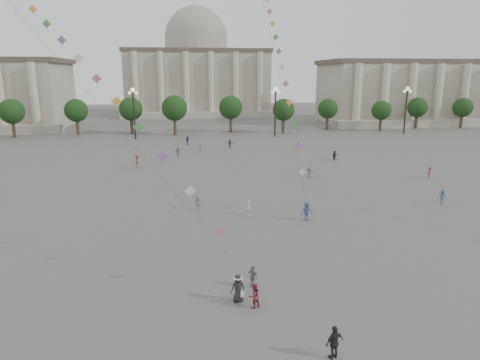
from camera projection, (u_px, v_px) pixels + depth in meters
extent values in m
plane|color=#585553|center=(268.00, 312.00, 24.79)|extent=(360.00, 360.00, 0.00)
cube|color=gray|center=(461.00, 93.00, 123.48)|extent=(80.00, 22.00, 16.00)
cube|color=#4F413A|center=(465.00, 62.00, 121.41)|extent=(81.60, 22.44, 1.20)
cube|color=gray|center=(197.00, 84.00, 147.53)|extent=(46.00, 30.00, 20.00)
cube|color=#4F413A|center=(197.00, 52.00, 144.97)|extent=(46.92, 30.60, 1.20)
cube|color=gray|center=(200.00, 115.00, 133.33)|extent=(48.30, 4.00, 2.00)
cylinder|color=gray|center=(196.00, 46.00, 144.51)|extent=(21.00, 21.00, 5.00)
sphere|color=gray|center=(196.00, 38.00, 143.90)|extent=(21.00, 21.00, 21.00)
cylinder|color=#37251B|center=(14.00, 128.00, 94.32)|extent=(0.70, 0.70, 3.52)
sphere|color=black|center=(12.00, 111.00, 93.43)|extent=(5.12, 5.12, 5.12)
cylinder|color=#37251B|center=(71.00, 127.00, 95.79)|extent=(0.70, 0.70, 3.52)
sphere|color=black|center=(69.00, 111.00, 94.90)|extent=(5.12, 5.12, 5.12)
cylinder|color=#37251B|center=(126.00, 127.00, 97.25)|extent=(0.70, 0.70, 3.52)
sphere|color=black|center=(125.00, 110.00, 96.37)|extent=(5.12, 5.12, 5.12)
cylinder|color=#37251B|center=(179.00, 126.00, 98.72)|extent=(0.70, 0.70, 3.52)
sphere|color=black|center=(178.00, 110.00, 97.83)|extent=(5.12, 5.12, 5.12)
cylinder|color=#37251B|center=(230.00, 125.00, 100.19)|extent=(0.70, 0.70, 3.52)
sphere|color=black|center=(230.00, 109.00, 99.30)|extent=(5.12, 5.12, 5.12)
cylinder|color=#37251B|center=(280.00, 124.00, 101.66)|extent=(0.70, 0.70, 3.52)
sphere|color=black|center=(281.00, 109.00, 100.77)|extent=(5.12, 5.12, 5.12)
cylinder|color=#37251B|center=(329.00, 124.00, 103.12)|extent=(0.70, 0.70, 3.52)
sphere|color=black|center=(330.00, 108.00, 102.23)|extent=(5.12, 5.12, 5.12)
cylinder|color=#37251B|center=(376.00, 123.00, 104.59)|extent=(0.70, 0.70, 3.52)
sphere|color=black|center=(378.00, 108.00, 103.70)|extent=(5.12, 5.12, 5.12)
cylinder|color=#37251B|center=(422.00, 122.00, 106.06)|extent=(0.70, 0.70, 3.52)
sphere|color=black|center=(424.00, 107.00, 105.17)|extent=(5.12, 5.12, 5.12)
cylinder|color=#37251B|center=(467.00, 122.00, 107.52)|extent=(0.70, 0.70, 3.52)
sphere|color=black|center=(469.00, 107.00, 106.63)|extent=(5.12, 5.12, 5.12)
cylinder|color=#262628|center=(134.00, 115.00, 89.14)|extent=(0.36, 0.36, 10.00)
sphere|color=#FFE5B2|center=(133.00, 90.00, 87.88)|extent=(0.90, 0.90, 0.90)
sphere|color=#FFE5B2|center=(129.00, 93.00, 87.94)|extent=(0.60, 0.60, 0.60)
sphere|color=#FFE5B2|center=(136.00, 93.00, 88.11)|extent=(0.60, 0.60, 0.60)
cylinder|color=#262628|center=(275.00, 114.00, 92.80)|extent=(0.36, 0.36, 10.00)
sphere|color=#FFE5B2|center=(276.00, 89.00, 91.55)|extent=(0.90, 0.90, 0.90)
sphere|color=#FFE5B2|center=(272.00, 92.00, 91.61)|extent=(0.60, 0.60, 0.60)
sphere|color=#FFE5B2|center=(279.00, 92.00, 91.78)|extent=(0.60, 0.60, 0.60)
cylinder|color=#262628|center=(406.00, 112.00, 96.47)|extent=(0.36, 0.36, 10.00)
sphere|color=#FFE5B2|center=(408.00, 89.00, 95.22)|extent=(0.90, 0.90, 0.90)
sphere|color=#FFE5B2|center=(404.00, 91.00, 95.28)|extent=(0.60, 0.60, 0.60)
sphere|color=#FFE5B2|center=(410.00, 91.00, 95.45)|extent=(0.60, 0.60, 0.60)
imported|color=navy|center=(187.00, 140.00, 82.84)|extent=(1.09, 1.01, 1.80)
imported|color=beige|center=(200.00, 147.00, 76.29)|extent=(1.02, 1.46, 1.51)
imported|color=slate|center=(198.00, 202.00, 43.23)|extent=(1.08, 0.68, 1.59)
imported|color=#B2B2AE|center=(309.00, 171.00, 56.96)|extent=(1.35, 1.29, 1.53)
imported|color=#9A2A3F|center=(430.00, 173.00, 56.24)|extent=(1.14, 1.08, 1.55)
imported|color=black|center=(335.00, 155.00, 68.11)|extent=(1.39, 1.26, 1.54)
imported|color=beige|center=(130.00, 142.00, 80.68)|extent=(0.68, 0.76, 1.74)
imported|color=#59595D|center=(230.00, 144.00, 79.34)|extent=(1.53, 1.28, 1.65)
imported|color=silver|center=(249.00, 208.00, 41.50)|extent=(0.59, 0.68, 1.58)
imported|color=#394982|center=(442.00, 196.00, 45.32)|extent=(1.02, 0.61, 1.54)
imported|color=slate|center=(178.00, 152.00, 70.74)|extent=(1.05, 0.66, 1.66)
imported|color=brown|center=(137.00, 161.00, 62.63)|extent=(0.81, 1.28, 1.88)
imported|color=slate|center=(253.00, 276.00, 27.52)|extent=(0.80, 0.92, 1.48)
imported|color=black|center=(334.00, 342.00, 20.55)|extent=(1.10, 0.77, 1.74)
imported|color=maroon|center=(254.00, 296.00, 25.08)|extent=(0.92, 0.85, 1.52)
imported|color=navy|center=(307.00, 211.00, 40.03)|extent=(1.31, 0.96, 1.81)
imported|color=black|center=(238.00, 288.00, 25.71)|extent=(0.92, 0.67, 1.74)
cone|color=white|center=(238.00, 277.00, 25.53)|extent=(0.52, 0.52, 0.14)
cylinder|color=white|center=(238.00, 278.00, 25.54)|extent=(0.60, 0.60, 0.02)
cube|color=white|center=(242.00, 294.00, 25.67)|extent=(0.22, 0.10, 0.35)
cylinder|color=#3F3F3F|center=(16.00, 11.00, 43.06)|extent=(0.02, 0.02, 75.23)
cube|color=#B86187|center=(220.00, 231.00, 26.25)|extent=(0.76, 0.25, 0.76)
cube|color=silver|center=(190.00, 191.00, 27.72)|extent=(0.76, 0.25, 0.76)
cube|color=#9153A6|center=(163.00, 157.00, 29.23)|extent=(0.76, 0.25, 0.76)
cube|color=#428C41|center=(138.00, 127.00, 30.76)|extent=(0.76, 0.25, 0.76)
cube|color=#F79B3A|center=(116.00, 101.00, 32.30)|extent=(0.76, 0.25, 0.76)
cube|color=#B86187|center=(97.00, 78.00, 33.86)|extent=(0.76, 0.25, 0.76)
cube|color=silver|center=(78.00, 58.00, 35.43)|extent=(0.76, 0.25, 0.76)
cube|color=#9153A6|center=(62.00, 40.00, 37.01)|extent=(0.76, 0.25, 0.76)
cube|color=#428C41|center=(47.00, 24.00, 38.59)|extent=(0.76, 0.25, 0.76)
cube|color=#F79B3A|center=(33.00, 9.00, 40.18)|extent=(0.76, 0.25, 0.76)
cube|color=silver|center=(302.00, 172.00, 41.11)|extent=(0.76, 0.25, 0.76)
cube|color=#9153A6|center=(298.00, 146.00, 42.48)|extent=(0.76, 0.25, 0.76)
cube|color=#428C41|center=(294.00, 123.00, 43.88)|extent=(0.76, 0.25, 0.76)
cube|color=#F79B3A|center=(290.00, 102.00, 45.31)|extent=(0.76, 0.25, 0.76)
cube|color=#B86187|center=(286.00, 84.00, 46.76)|extent=(0.76, 0.25, 0.76)
cube|color=silver|center=(282.00, 67.00, 48.22)|extent=(0.76, 0.25, 0.76)
cube|color=#9153A6|center=(279.00, 51.00, 49.69)|extent=(0.76, 0.25, 0.76)
cube|color=#428C41|center=(276.00, 37.00, 51.17)|extent=(0.76, 0.25, 0.76)
cube|color=#F79B3A|center=(273.00, 24.00, 52.66)|extent=(0.76, 0.25, 0.76)
cube|color=#B86187|center=(270.00, 12.00, 54.15)|extent=(0.76, 0.25, 0.76)
cube|color=silver|center=(267.00, 0.00, 55.66)|extent=(0.76, 0.25, 0.76)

